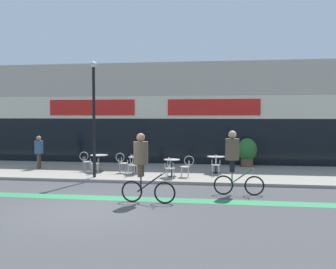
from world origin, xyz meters
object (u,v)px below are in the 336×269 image
Objects in this scene: cafe_chair_0_near at (95,162)px; cafe_chair_1_near at (132,163)px; bistro_table_0 at (99,159)px; lamp_post at (94,110)px; bistro_table_1 at (136,162)px; planter_pot at (247,151)px; cafe_chair_2_side at (187,165)px; pedestrian_near_end at (39,149)px; cafe_chair_1_side at (122,161)px; cyclist_0 at (142,162)px; cafe_chair_0_side at (86,160)px; cafe_chair_3_near at (216,163)px; cyclist_1 at (234,157)px; bistro_table_2 at (172,164)px; bistro_table_3 at (216,161)px; cafe_chair_2_near at (170,167)px.

cafe_chair_0_near and cafe_chair_1_near have the same top height.
lamp_post is at bearing -78.16° from bistro_table_0.
lamp_post is at bearing -137.33° from bistro_table_1.
planter_pot is at bearing 30.97° from bistro_table_1.
pedestrian_near_end is (-7.37, 1.57, 0.43)m from cafe_chair_2_side.
cafe_chair_1_side is at bearing -151.96° from planter_pot.
cyclist_0 reaches higher than cafe_chair_1_side.
cafe_chair_1_near and cafe_chair_1_side have the same top height.
bistro_table_1 is 5.08m from pedestrian_near_end.
cafe_chair_0_side is 1.00× the size of cafe_chair_3_near.
cafe_chair_0_side is 7.74m from cyclist_1.
cyclist_0 reaches higher than cafe_chair_2_side.
cafe_chair_2_side is at bearing -125.18° from planter_pot.
cyclist_1 is at bearing 33.55° from cyclist_0.
cyclist_1 is at bearing -48.29° from bistro_table_2.
planter_pot is at bearing -71.70° from cafe_chair_0_near.
planter_pot is at bearing 70.21° from cyclist_0.
bistro_table_3 is at bearing -66.80° from cafe_chair_1_near.
cafe_chair_1_side is at bearing 179.39° from bistro_table_1.
bistro_table_0 is 0.89× the size of cafe_chair_2_side.
cafe_chair_0_near is (0.01, -0.62, -0.04)m from bistro_table_0.
bistro_table_0 is 0.37× the size of cyclist_0.
bistro_table_0 is at bearing -6.94° from cafe_chair_0_near.
cafe_chair_1_near is at bearing -144.12° from planter_pot.
cafe_chair_1_side is 1.00× the size of cafe_chair_2_side.
bistro_table_2 is at bearing 106.04° from cafe_chair_3_near.
lamp_post is (-3.20, -0.57, 2.28)m from bistro_table_2.
bistro_table_3 is 5.97m from cafe_chair_0_side.
cafe_chair_0_near is 0.19× the size of lamp_post.
pedestrian_near_end reaches higher than cafe_chair_0_near.
cafe_chair_0_side is at bearing 176.28° from cafe_chair_1_side.
bistro_table_2 is at bearing -142.70° from bistro_table_3.
cyclist_1 is (0.70, -3.56, 0.68)m from cafe_chair_3_near.
cafe_chair_3_near reaches higher than bistro_table_2.
cafe_chair_0_side is 6.72m from cyclist_0.
cafe_chair_1_side is (1.17, -0.29, -0.04)m from bistro_table_0.
cafe_chair_2_near is at bearing 89.42° from cyclist_0.
cafe_chair_0_near is 2.52m from lamp_post.
cafe_chair_3_near is (1.18, 0.74, 0.00)m from cafe_chair_2_side.
bistro_table_2 is 0.82× the size of cafe_chair_0_side.
bistro_table_1 is at bearing 3.56° from cafe_chair_1_near.
cafe_chair_0_side is 0.63× the size of planter_pot.
cafe_chair_1_side is 2.78m from lamp_post.
cafe_chair_2_near is at bearing -114.61° from cafe_chair_0_near.
cafe_chair_1_side is 1.00× the size of cafe_chair_2_near.
cafe_chair_1_near is 0.41× the size of cyclist_1.
lamp_post reaches higher than cafe_chair_1_side.
cafe_chair_1_near is (-3.55, -1.23, -0.02)m from bistro_table_3.
planter_pot reaches higher than cafe_chair_0_side.
bistro_table_2 is 0.82× the size of cafe_chair_2_side.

